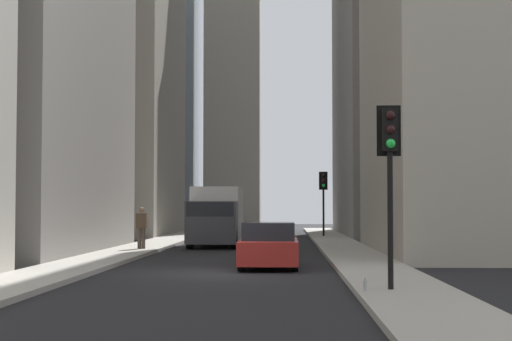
% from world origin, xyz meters
% --- Properties ---
extents(ground_plane, '(135.00, 135.00, 0.00)m').
position_xyz_m(ground_plane, '(0.00, 0.00, 0.00)').
color(ground_plane, black).
extents(sidewalk_right, '(90.00, 2.20, 0.14)m').
position_xyz_m(sidewalk_right, '(0.00, 4.50, 0.07)').
color(sidewalk_right, '#A8A399').
rests_on(sidewalk_right, ground_plane).
extents(sidewalk_left, '(90.00, 2.20, 0.14)m').
position_xyz_m(sidewalk_left, '(0.00, -4.50, 0.07)').
color(sidewalk_left, '#A8A399').
rests_on(sidewalk_left, ground_plane).
extents(building_right_far, '(14.51, 10.50, 30.92)m').
position_xyz_m(building_right_far, '(30.31, 10.59, 15.47)').
color(building_right_far, gray).
rests_on(building_right_far, ground_plane).
extents(delivery_truck, '(6.46, 2.25, 2.84)m').
position_xyz_m(delivery_truck, '(15.76, 1.40, 1.46)').
color(delivery_truck, silver).
rests_on(delivery_truck, ground_plane).
extents(sedan_red, '(4.30, 1.78, 1.42)m').
position_xyz_m(sedan_red, '(2.15, -1.40, 0.66)').
color(sedan_red, maroon).
rests_on(sedan_red, ground_plane).
extents(traffic_light_foreground, '(0.43, 0.52, 3.95)m').
position_xyz_m(traffic_light_foreground, '(-5.70, -4.16, 3.04)').
color(traffic_light_foreground, black).
rests_on(traffic_light_foreground, sidewalk_left).
extents(traffic_light_midblock, '(0.43, 0.52, 3.90)m').
position_xyz_m(traffic_light_midblock, '(26.34, -4.21, 3.00)').
color(traffic_light_midblock, black).
rests_on(traffic_light_midblock, sidewalk_left).
extents(pedestrian, '(0.26, 0.44, 1.74)m').
position_xyz_m(pedestrian, '(10.99, 4.15, 1.09)').
color(pedestrian, '#473D33').
rests_on(pedestrian, sidewalk_right).
extents(discarded_bottle, '(0.07, 0.07, 0.27)m').
position_xyz_m(discarded_bottle, '(-6.04, -3.58, 0.25)').
color(discarded_bottle, '#999EA3').
rests_on(discarded_bottle, sidewalk_left).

